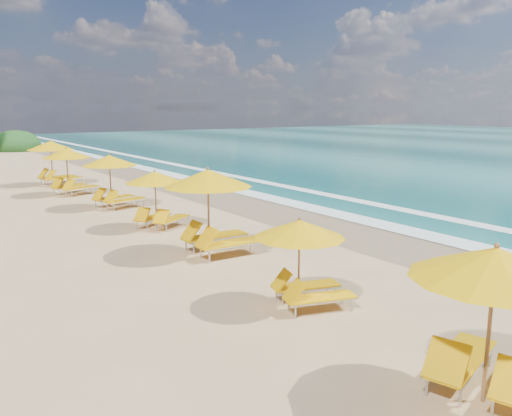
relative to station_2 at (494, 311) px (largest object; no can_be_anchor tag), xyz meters
name	(u,v)px	position (x,y,z in m)	size (l,w,h in m)	color
ground	(256,244)	(2.27, 9.49, -1.40)	(160.00, 160.00, 0.00)	tan
wet_sand	(345,228)	(6.27, 9.49, -1.39)	(4.00, 160.00, 0.01)	#867250
surf_foam	(393,219)	(8.97, 9.49, -1.37)	(4.00, 160.00, 0.01)	white
station_2	(494,311)	(0.00, 0.00, 0.00)	(3.13, 3.05, 2.49)	olive
station_3	(306,257)	(0.10, 4.46, -0.25)	(2.59, 2.53, 2.05)	olive
station_4	(215,206)	(0.59, 9.26, 0.10)	(2.95, 2.74, 2.68)	olive
station_5	(158,195)	(0.64, 13.44, -0.17)	(2.94, 2.94, 2.19)	olive
station_6	(114,177)	(0.70, 18.21, -0.04)	(2.97, 2.86, 2.42)	olive
station_7	(70,168)	(0.11, 22.89, -0.03)	(3.15, 3.10, 2.43)	olive
station_8	(55,160)	(0.37, 26.93, 0.06)	(3.08, 2.93, 2.60)	olive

